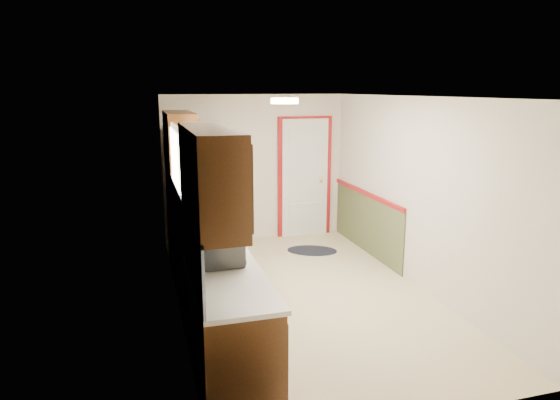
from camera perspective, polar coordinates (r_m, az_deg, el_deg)
room_shell at (r=5.90m, az=2.75°, el=-0.02°), size 3.20×5.20×2.52m
kitchen_run at (r=5.46m, az=-8.72°, el=-5.45°), size 0.63×4.00×2.20m
back_wall_trim at (r=8.33m, az=4.31°, el=1.52°), size 1.12×2.30×2.08m
ceiling_fixture at (r=5.48m, az=0.53°, el=11.26°), size 0.30×0.30×0.06m
microwave at (r=4.60m, az=-7.08°, el=-4.59°), size 0.36×0.60×0.39m
refrigerator at (r=7.70m, az=-9.46°, el=1.01°), size 0.86×0.83×1.92m
rug at (r=7.88m, az=3.68°, el=-5.78°), size 0.91×0.77×0.01m
cooktop at (r=7.05m, az=-10.20°, el=-0.19°), size 0.51×0.61×0.02m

